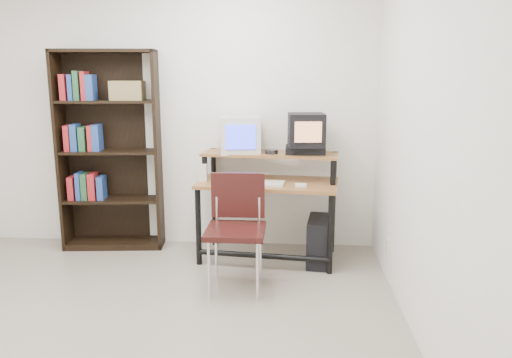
# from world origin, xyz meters

# --- Properties ---
(floor) EXTENTS (4.00, 4.00, 0.01)m
(floor) POSITION_xyz_m (0.00, 0.00, -0.01)
(floor) COLOR gray
(floor) RESTS_ON ground
(back_wall) EXTENTS (4.00, 0.01, 2.60)m
(back_wall) POSITION_xyz_m (0.00, 2.00, 1.30)
(back_wall) COLOR white
(back_wall) RESTS_ON floor
(right_wall) EXTENTS (0.01, 4.00, 2.60)m
(right_wall) POSITION_xyz_m (2.00, 0.00, 1.30)
(right_wall) COLOR white
(right_wall) RESTS_ON floor
(computer_desk) EXTENTS (1.32, 0.76, 0.98)m
(computer_desk) POSITION_xyz_m (0.97, 1.62, 0.69)
(computer_desk) COLOR #925E30
(computer_desk) RESTS_ON floor
(crt_monitor) EXTENTS (0.41, 0.41, 0.34)m
(crt_monitor) POSITION_xyz_m (0.70, 1.77, 1.14)
(crt_monitor) COLOR beige
(crt_monitor) RESTS_ON computer_desk
(vcr) EXTENTS (0.36, 0.27, 0.08)m
(vcr) POSITION_xyz_m (1.31, 1.71, 1.01)
(vcr) COLOR black
(vcr) RESTS_ON computer_desk
(crt_tv) EXTENTS (0.34, 0.34, 0.30)m
(crt_tv) POSITION_xyz_m (1.31, 1.68, 1.20)
(crt_tv) COLOR black
(crt_tv) RESTS_ON vcr
(cd_spindle) EXTENTS (0.16, 0.16, 0.05)m
(cd_spindle) POSITION_xyz_m (1.00, 1.67, 0.99)
(cd_spindle) COLOR #26262B
(cd_spindle) RESTS_ON computer_desk
(keyboard) EXTENTS (0.49, 0.26, 0.03)m
(keyboard) POSITION_xyz_m (0.88, 1.49, 0.74)
(keyboard) COLOR beige
(keyboard) RESTS_ON computer_desk
(mousepad) EXTENTS (0.23, 0.19, 0.01)m
(mousepad) POSITION_xyz_m (1.27, 1.43, 0.72)
(mousepad) COLOR black
(mousepad) RESTS_ON computer_desk
(mouse) EXTENTS (0.10, 0.06, 0.03)m
(mouse) POSITION_xyz_m (1.26, 1.42, 0.74)
(mouse) COLOR white
(mouse) RESTS_ON mousepad
(desk_speaker) EXTENTS (0.08, 0.08, 0.17)m
(desk_speaker) POSITION_xyz_m (0.37, 1.59, 0.80)
(desk_speaker) COLOR beige
(desk_speaker) RESTS_ON computer_desk
(pc_tower) EXTENTS (0.25, 0.47, 0.42)m
(pc_tower) POSITION_xyz_m (1.44, 1.50, 0.21)
(pc_tower) COLOR black
(pc_tower) RESTS_ON floor
(school_chair) EXTENTS (0.46, 0.46, 0.92)m
(school_chair) POSITION_xyz_m (0.75, 0.96, 0.57)
(school_chair) COLOR black
(school_chair) RESTS_ON floor
(bookshelf) EXTENTS (0.99, 0.41, 1.92)m
(bookshelf) POSITION_xyz_m (-0.58, 1.86, 0.98)
(bookshelf) COLOR black
(bookshelf) RESTS_ON floor
(wall_outlet) EXTENTS (0.02, 0.08, 0.12)m
(wall_outlet) POSITION_xyz_m (1.99, 1.15, 0.30)
(wall_outlet) COLOR beige
(wall_outlet) RESTS_ON right_wall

